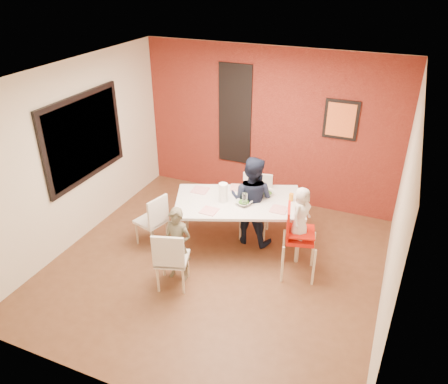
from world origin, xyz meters
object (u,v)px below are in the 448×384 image
at_px(high_chair, 296,235).
at_px(chair_far, 256,202).
at_px(chair_left, 154,218).
at_px(chair_near, 171,258).
at_px(toddler, 301,213).
at_px(paper_towel_roll, 223,193).
at_px(child_near, 178,245).
at_px(dining_table, 239,205).
at_px(child_far, 252,201).
at_px(wine_bottle, 257,189).

bearing_deg(high_chair, chair_far, 33.04).
xyz_separation_m(chair_far, chair_left, (-1.28, -0.93, -0.08)).
xyz_separation_m(chair_near, toddler, (1.44, 0.95, 0.49)).
bearing_deg(paper_towel_roll, child_near, -105.32).
bearing_deg(high_chair, paper_towel_roll, 63.84).
distance_m(chair_near, paper_towel_roll, 1.28).
xyz_separation_m(chair_far, child_near, (-0.58, -1.48, -0.01)).
xyz_separation_m(dining_table, high_chair, (0.97, -0.36, -0.06)).
height_order(dining_table, child_near, child_near).
relative_size(child_near, child_far, 0.77).
height_order(high_chair, child_far, child_far).
relative_size(chair_near, chair_far, 0.90).
relative_size(chair_far, child_near, 0.91).
xyz_separation_m(high_chair, wine_bottle, (-0.76, 0.55, 0.27)).
xyz_separation_m(chair_near, paper_towel_roll, (0.24, 1.18, 0.42)).
height_order(chair_near, chair_left, chair_near).
bearing_deg(chair_far, wine_bottle, -78.76).
bearing_deg(high_chair, chair_left, 79.89).
xyz_separation_m(chair_far, toddler, (0.87, -0.77, 0.43)).
bearing_deg(chair_left, dining_table, 128.83).
distance_m(toddler, paper_towel_roll, 1.22).
height_order(chair_left, toddler, toddler).
bearing_deg(chair_left, high_chair, 109.11).
xyz_separation_m(child_far, paper_towel_roll, (-0.34, -0.29, 0.21)).
relative_size(child_near, paper_towel_roll, 3.77).
height_order(chair_left, paper_towel_roll, paper_towel_roll).
distance_m(child_near, wine_bottle, 1.47).
distance_m(chair_far, paper_towel_roll, 0.72).
xyz_separation_m(dining_table, chair_near, (-0.44, -1.29, -0.20)).
relative_size(chair_far, child_far, 0.70).
xyz_separation_m(chair_left, child_far, (1.30, 0.69, 0.23)).
height_order(child_near, wine_bottle, child_near).
xyz_separation_m(child_far, wine_bottle, (0.07, 0.02, 0.20)).
height_order(toddler, wine_bottle, toddler).
bearing_deg(chair_left, child_near, 66.91).
relative_size(wine_bottle, paper_towel_roll, 0.94).
xyz_separation_m(chair_left, child_near, (0.70, -0.55, 0.07)).
distance_m(child_near, child_far, 1.38).
bearing_deg(child_near, wine_bottle, 60.45).
height_order(chair_near, child_far, child_far).
relative_size(chair_near, child_far, 0.63).
height_order(chair_left, child_far, child_far).
distance_m(dining_table, toddler, 1.09).
relative_size(dining_table, wine_bottle, 7.71).
bearing_deg(toddler, wine_bottle, 71.20).
bearing_deg(toddler, child_near, 131.70).
relative_size(chair_far, wine_bottle, 3.62).
height_order(chair_far, toddler, toddler).
relative_size(chair_near, wine_bottle, 3.28).
bearing_deg(toddler, high_chair, 129.17).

